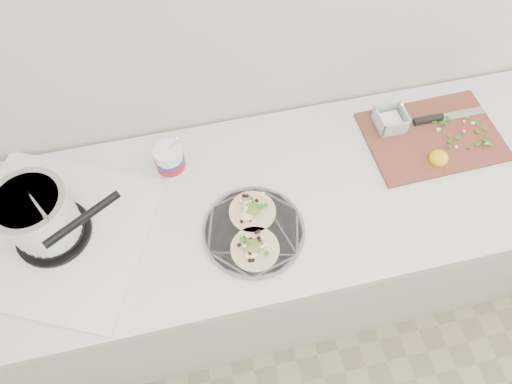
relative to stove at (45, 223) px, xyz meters
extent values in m
cube|color=beige|center=(0.62, 0.30, 0.31)|extent=(3.50, 0.05, 2.60)
cube|color=silver|center=(0.62, 0.01, -0.56)|extent=(2.40, 0.62, 0.86)
cube|color=silver|center=(0.62, -0.01, -0.11)|extent=(2.44, 0.66, 0.04)
cube|color=silver|center=(0.00, 0.00, -0.08)|extent=(0.70, 0.68, 0.01)
cylinder|color=black|center=(0.00, 0.00, -0.06)|extent=(0.22, 0.22, 0.01)
torus|color=black|center=(0.00, 0.00, -0.05)|extent=(0.19, 0.19, 0.02)
cylinder|color=silver|center=(0.00, 0.00, 0.05)|extent=(0.19, 0.19, 0.17)
cylinder|color=#5E5D64|center=(0.57, -0.12, -0.08)|extent=(0.29, 0.29, 0.01)
cylinder|color=#5E5D64|center=(0.57, -0.12, -0.07)|extent=(0.30, 0.30, 0.00)
cylinder|color=white|center=(0.37, 0.16, -0.03)|extent=(0.09, 0.09, 0.11)
cylinder|color=#AC1327|center=(0.37, 0.16, -0.04)|extent=(0.09, 0.09, 0.04)
cylinder|color=#192D99|center=(0.37, 0.16, -0.02)|extent=(0.09, 0.09, 0.01)
cube|color=brown|center=(1.24, 0.09, -0.08)|extent=(0.45, 0.32, 0.01)
cube|color=white|center=(1.11, 0.17, -0.05)|extent=(0.06, 0.06, 0.03)
ellipsoid|color=yellow|center=(1.21, -0.01, -0.06)|extent=(0.06, 0.06, 0.05)
cube|color=silver|center=(1.37, 0.15, -0.07)|extent=(0.16, 0.03, 0.00)
cube|color=black|center=(1.25, 0.15, -0.06)|extent=(0.11, 0.02, 0.02)
camera|label=1|loc=(0.45, -0.70, 1.15)|focal=32.00mm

